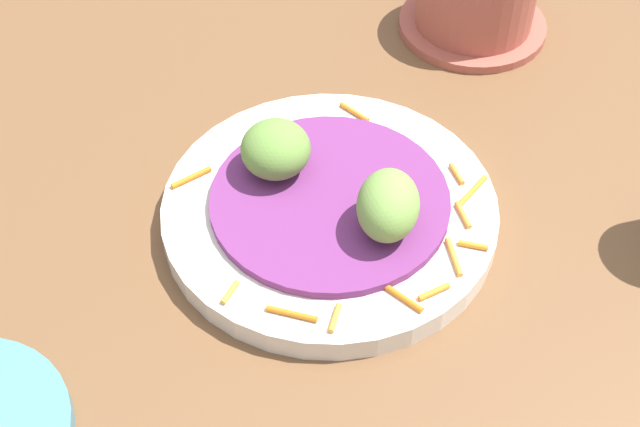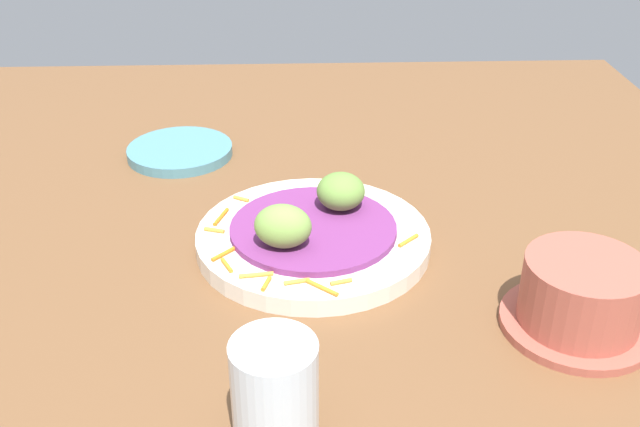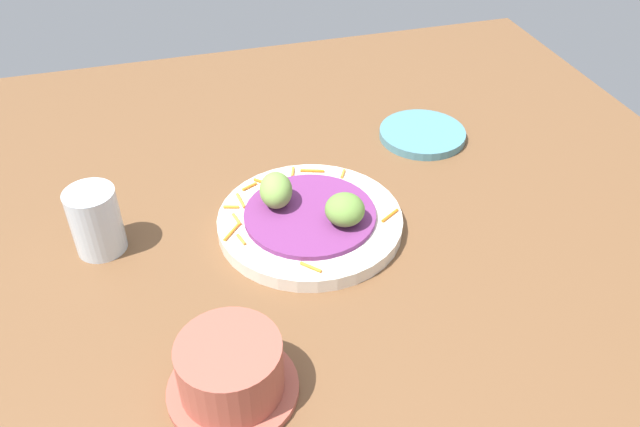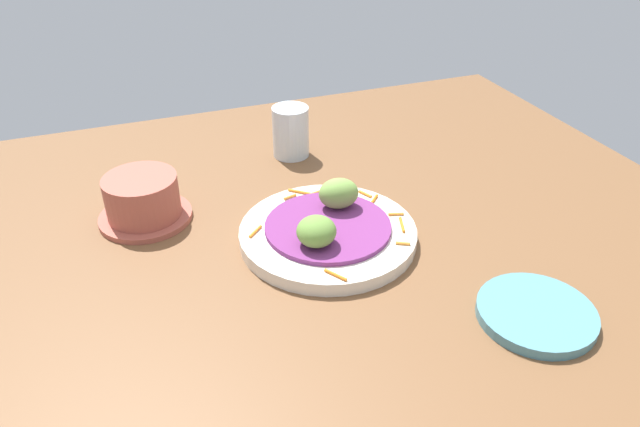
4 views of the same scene
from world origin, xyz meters
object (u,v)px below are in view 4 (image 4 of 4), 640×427
Objects in this scene: guac_scoop_left at (339,193)px; terracotta_bowl at (143,200)px; main_plate at (328,234)px; side_plate_small at (536,314)px; guac_scoop_center at (316,231)px; water_glass at (291,132)px.

guac_scoop_left reaches higher than terracotta_bowl.
main_plate is 28.20cm from side_plate_small.
terracotta_bowl reaches higher than guac_scoop_center.
guac_scoop_left is 9.52cm from guac_scoop_center.
side_plate_small is at bearing 117.00° from guac_scoop_left.
main_plate is at bearing -54.11° from side_plate_small.
water_glass reaches higher than guac_scoop_left.
side_plate_small is (-16.53, 22.84, -0.29)cm from main_plate.
guac_scoop_left is 22.45cm from water_glass.
guac_scoop_left reaches higher than side_plate_small.
guac_scoop_left is at bearing -63.00° from side_plate_small.
guac_scoop_center is 0.39× the size of terracotta_bowl.
guac_scoop_left reaches higher than guac_scoop_center.
side_plate_small is at bearing 136.55° from terracotta_bowl.
water_glass reaches higher than side_plate_small.
water_glass is at bearing -102.22° from guac_scoop_center.
water_glass is at bearing -75.04° from side_plate_small.
side_plate_small is 50.83cm from water_glass.
water_glass reaches higher than main_plate.
main_plate is at bearing 82.49° from water_glass.
terracotta_bowl is (19.50, -17.82, -1.31)cm from guac_scoop_center.
terracotta_bowl reaches higher than main_plate.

